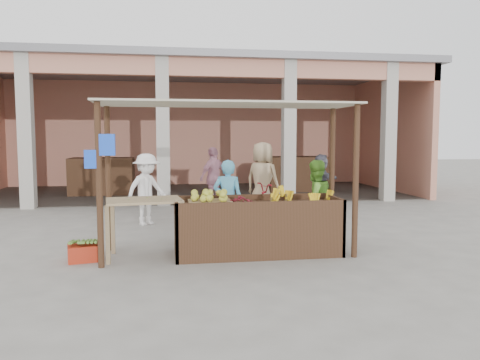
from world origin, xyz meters
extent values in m
plane|color=slate|center=(0.00, 0.00, 0.00)|extent=(60.00, 60.00, 0.00)
cube|color=tan|center=(0.00, 11.40, 2.00)|extent=(14.00, 0.20, 4.00)
cube|color=tan|center=(6.90, 8.50, 2.00)|extent=(0.20, 6.00, 4.00)
cube|color=tan|center=(0.00, 5.65, 3.75)|extent=(14.00, 0.30, 0.50)
cube|color=slate|center=(0.00, 8.50, 4.10)|extent=(14.40, 6.40, 0.20)
cube|color=#AFAAA1|center=(-4.50, 5.65, 2.00)|extent=(0.35, 0.35, 4.00)
cube|color=#AFAAA1|center=(-1.00, 5.65, 2.00)|extent=(0.35, 0.35, 4.00)
cube|color=#AFAAA1|center=(2.50, 5.65, 2.00)|extent=(0.35, 0.35, 4.00)
cube|color=#AFAAA1|center=(5.50, 5.65, 2.00)|extent=(0.35, 0.35, 4.00)
cube|color=#482B1C|center=(-3.00, 8.50, 0.60)|extent=(2.00, 1.20, 1.20)
cube|color=#482B1C|center=(3.50, 8.50, 0.60)|extent=(2.00, 1.20, 1.20)
cube|color=#482B1C|center=(0.50, 0.00, 0.40)|extent=(2.60, 0.95, 0.80)
cylinder|color=#482B1C|center=(-1.85, -0.45, 1.18)|extent=(0.09, 0.09, 2.35)
cylinder|color=#482B1C|center=(1.95, -0.45, 1.18)|extent=(0.09, 0.09, 2.35)
cylinder|color=#482B1C|center=(-1.85, 0.60, 1.18)|extent=(0.09, 0.09, 2.35)
cylinder|color=#482B1C|center=(1.95, 0.60, 1.18)|extent=(0.09, 0.09, 2.35)
cube|color=beige|center=(0.05, 0.08, 2.37)|extent=(4.00, 1.35, 0.03)
cube|color=blue|center=(-1.73, -0.45, 1.75)|extent=(0.22, 0.08, 0.30)
cube|color=blue|center=(-1.95, -0.45, 1.55)|extent=(0.18, 0.07, 0.26)
cube|color=#91734B|center=(-0.24, 0.06, 0.83)|extent=(0.68, 0.59, 0.06)
ellipsoid|color=yellow|center=(-0.24, 0.06, 0.92)|extent=(0.58, 0.51, 0.13)
ellipsoid|color=maroon|center=(0.22, 0.01, 0.87)|extent=(0.44, 0.36, 0.14)
cube|color=tan|center=(-1.26, 0.04, 0.89)|extent=(1.21, 0.89, 0.04)
cube|color=tan|center=(-1.77, -0.29, 0.44)|extent=(0.06, 0.06, 0.87)
cube|color=tan|center=(-0.75, -0.29, 0.44)|extent=(0.06, 0.06, 0.87)
cube|color=tan|center=(-1.77, 0.36, 0.44)|extent=(0.06, 0.06, 0.87)
cube|color=tan|center=(-0.75, 0.36, 0.44)|extent=(0.06, 0.06, 0.87)
cube|color=#B22913|center=(-2.15, -0.04, 0.12)|extent=(0.54, 0.44, 0.25)
ellipsoid|color=maroon|center=(2.53, 5.31, 0.31)|extent=(0.46, 0.46, 0.62)
ellipsoid|color=maroon|center=(2.90, 5.36, 0.31)|extent=(0.46, 0.46, 0.62)
ellipsoid|color=maroon|center=(2.72, 5.62, 0.31)|extent=(0.46, 0.46, 0.62)
imported|color=#57B8E3|center=(0.16, 0.97, 0.78)|extent=(0.69, 0.59, 1.56)
imported|color=#6DB837|center=(1.69, 0.73, 0.77)|extent=(0.84, 0.65, 1.54)
imported|color=maroon|center=(0.73, 2.41, 0.46)|extent=(1.14, 1.85, 0.92)
imported|color=white|center=(-1.34, 2.81, 0.82)|extent=(1.16, 1.04, 1.64)
imported|color=#C28295|center=(0.30, 4.92, 0.86)|extent=(1.12, 1.05, 1.72)
imported|color=tan|center=(1.26, 3.24, 0.97)|extent=(1.10, 1.08, 1.94)
imported|color=#52505E|center=(3.45, 5.56, 0.73)|extent=(0.68, 1.40, 1.47)
camera|label=1|loc=(-0.90, -7.21, 1.85)|focal=35.00mm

